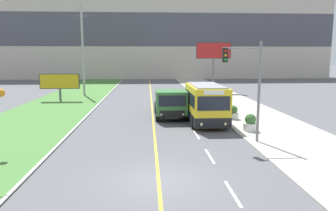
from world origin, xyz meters
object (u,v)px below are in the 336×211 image
object	(u,v)px
dump_truck	(170,103)
planter_round_second	(233,113)
billboard_large	(213,53)
city_bus	(206,104)
planter_round_far	(212,99)
traffic_light_mast	(249,79)
utility_pole_far	(83,51)
planter_round_third	(222,105)
billboard_small	(60,82)
planter_round_near	(250,123)

from	to	relation	value
dump_truck	planter_round_second	distance (m)	5.11
dump_truck	billboard_large	distance (m)	20.17
dump_truck	city_bus	bearing A→B (deg)	-42.05
planter_round_second	planter_round_far	size ratio (longest dim) A/B	1.07
traffic_light_mast	planter_round_second	distance (m)	7.63
city_bus	utility_pole_far	distance (m)	22.55
utility_pole_far	planter_round_third	distance (m)	20.42
dump_truck	billboard_small	size ratio (longest dim) A/B	1.46
planter_round_second	planter_round_third	size ratio (longest dim) A/B	0.98
planter_round_near	planter_round_far	distance (m)	12.50
planter_round_second	billboard_small	bearing A→B (deg)	144.57
billboard_large	utility_pole_far	bearing A→B (deg)	-172.14
utility_pole_far	planter_round_far	xyz separation A→B (m)	(14.91, -8.66, -5.15)
billboard_small	planter_round_second	distance (m)	20.50
utility_pole_far	planter_round_second	xyz separation A→B (m)	(14.95, -17.00, -5.12)
billboard_large	planter_round_third	world-z (taller)	billboard_large
traffic_light_mast	planter_round_third	size ratio (longest dim) A/B	5.31
traffic_light_mast	billboard_small	size ratio (longest dim) A/B	1.36
city_bus	planter_round_near	distance (m)	3.93
planter_round_second	planter_round_far	world-z (taller)	planter_round_second
utility_pole_far	billboard_large	bearing A→B (deg)	7.86
dump_truck	billboard_large	size ratio (longest dim) A/B	0.94
planter_round_near	planter_round_second	bearing A→B (deg)	91.16
traffic_light_mast	planter_round_second	world-z (taller)	traffic_light_mast
utility_pole_far	planter_round_near	size ratio (longest dim) A/B	9.67
planter_round_far	utility_pole_far	bearing A→B (deg)	149.83
billboard_large	planter_round_second	distance (m)	20.08
planter_round_far	planter_round_third	bearing A→B (deg)	-88.22
traffic_light_mast	utility_pole_far	bearing A→B (deg)	120.35
planter_round_near	planter_round_third	world-z (taller)	planter_round_near
city_bus	utility_pole_far	world-z (taller)	utility_pole_far
traffic_light_mast	billboard_small	world-z (taller)	traffic_light_mast
planter_round_third	dump_truck	bearing A→B (deg)	-147.86
utility_pole_far	planter_round_near	distance (m)	26.45
traffic_light_mast	planter_round_far	bearing A→B (deg)	86.42
city_bus	planter_round_near	xyz separation A→B (m)	(2.52, -2.87, -0.90)
planter_round_near	billboard_small	bearing A→B (deg)	136.27
planter_round_second	planter_round_third	bearing A→B (deg)	88.75
city_bus	planter_round_far	world-z (taller)	city_bus
city_bus	traffic_light_mast	world-z (taller)	traffic_light_mast
planter_round_near	city_bus	bearing A→B (deg)	131.34
utility_pole_far	planter_round_far	size ratio (longest dim) A/B	10.94
planter_round_near	planter_round_third	bearing A→B (deg)	89.96
traffic_light_mast	billboard_large	xyz separation A→B (m)	(3.20, 26.21, 1.62)
city_bus	billboard_large	bearing A→B (deg)	77.30
billboard_large	planter_round_third	distance (m)	16.09
planter_round_second	planter_round_far	xyz separation A→B (m)	(-0.04, 8.33, -0.03)
traffic_light_mast	billboard_large	distance (m)	26.46
traffic_light_mast	billboard_large	bearing A→B (deg)	83.03
dump_truck	traffic_light_mast	world-z (taller)	traffic_light_mast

